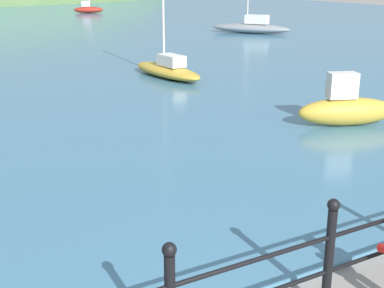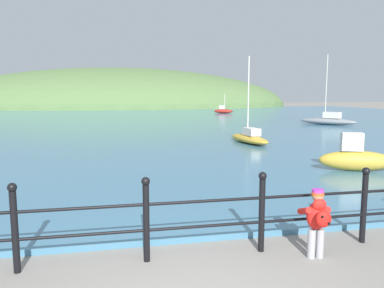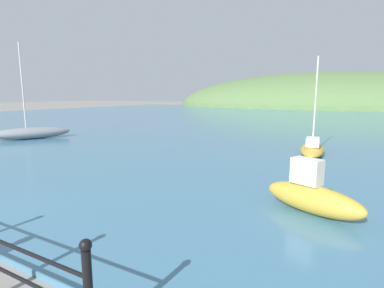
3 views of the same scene
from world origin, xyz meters
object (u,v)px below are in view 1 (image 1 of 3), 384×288
(boat_green_fishing, at_px, (347,108))
(boat_red_dinghy, at_px, (88,9))
(boat_nearest_quay, at_px, (252,27))
(boat_mid_harbor, at_px, (167,69))

(boat_green_fishing, bearing_deg, boat_red_dinghy, 80.28)
(boat_red_dinghy, xyz_separation_m, boat_nearest_quay, (2.85, -17.79, 0.02))
(boat_red_dinghy, bearing_deg, boat_nearest_quay, -80.90)
(boat_nearest_quay, xyz_separation_m, boat_green_fishing, (-8.54, -15.46, 0.04))
(boat_nearest_quay, bearing_deg, boat_mid_harbor, -136.84)
(boat_red_dinghy, height_order, boat_green_fishing, boat_red_dinghy)
(boat_green_fishing, bearing_deg, boat_nearest_quay, 61.08)
(boat_red_dinghy, relative_size, boat_nearest_quay, 0.46)
(boat_mid_harbor, bearing_deg, boat_green_fishing, -82.79)
(boat_mid_harbor, bearing_deg, boat_nearest_quay, 43.16)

